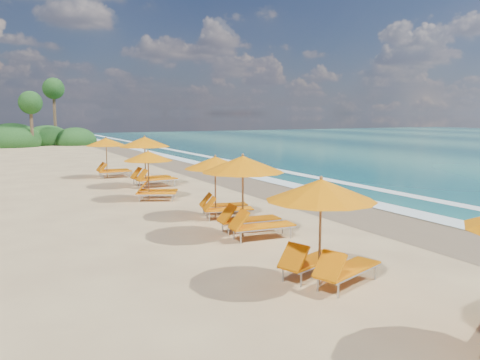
% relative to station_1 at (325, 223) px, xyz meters
% --- Properties ---
extents(ground, '(160.00, 160.00, 0.00)m').
position_rel_station_1_xyz_m(ground, '(2.18, 8.18, -1.37)').
color(ground, tan).
rests_on(ground, ground).
extents(wet_sand, '(4.00, 160.00, 0.01)m').
position_rel_station_1_xyz_m(wet_sand, '(6.18, 8.18, -1.36)').
color(wet_sand, '#7C684A').
rests_on(wet_sand, ground).
extents(surf_foam, '(4.00, 160.00, 0.01)m').
position_rel_station_1_xyz_m(surf_foam, '(8.88, 8.18, -1.34)').
color(surf_foam, white).
rests_on(surf_foam, ground).
extents(station_1, '(3.11, 3.05, 2.44)m').
position_rel_station_1_xyz_m(station_1, '(0.00, 0.00, 0.00)').
color(station_1, olive).
rests_on(station_1, ground).
extents(station_2, '(2.93, 2.75, 2.57)m').
position_rel_station_1_xyz_m(station_2, '(0.54, 4.48, 0.07)').
color(station_2, olive).
rests_on(station_2, ground).
extents(station_3, '(2.84, 2.75, 2.29)m').
position_rel_station_1_xyz_m(station_3, '(0.97, 7.45, -0.09)').
color(station_3, olive).
rests_on(station_3, ground).
extents(station_4, '(2.89, 2.88, 2.20)m').
position_rel_station_1_xyz_m(station_4, '(-0.11, 12.14, -0.14)').
color(station_4, olive).
rests_on(station_4, ground).
extents(station_5, '(2.88, 2.66, 2.66)m').
position_rel_station_1_xyz_m(station_5, '(0.94, 16.01, 0.12)').
color(station_5, olive).
rests_on(station_5, ground).
extents(station_6, '(2.67, 2.49, 2.42)m').
position_rel_station_1_xyz_m(station_6, '(-0.03, 20.66, -0.02)').
color(station_6, olive).
rests_on(station_6, ground).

